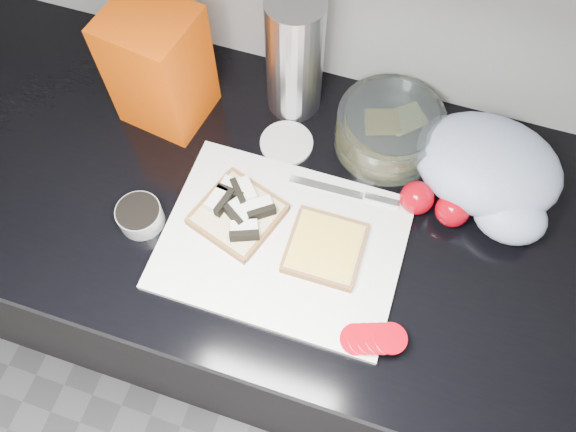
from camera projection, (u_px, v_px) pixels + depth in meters
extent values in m
cube|color=black|center=(316.00, 297.00, 1.40)|extent=(3.50, 0.60, 0.86)
cube|color=black|center=(327.00, 215.00, 1.00)|extent=(3.50, 0.64, 0.04)
cube|color=white|center=(283.00, 243.00, 0.95)|extent=(0.40, 0.30, 0.01)
cube|color=beige|center=(238.00, 215.00, 0.96)|extent=(0.16, 0.16, 0.02)
cube|color=white|center=(234.00, 187.00, 0.96)|extent=(0.05, 0.03, 0.02)
cube|color=black|center=(234.00, 187.00, 0.96)|extent=(0.05, 0.02, 0.02)
cube|color=white|center=(246.00, 190.00, 0.96)|extent=(0.05, 0.05, 0.02)
cube|color=black|center=(246.00, 190.00, 0.96)|extent=(0.04, 0.04, 0.02)
cube|color=white|center=(259.00, 207.00, 0.95)|extent=(0.05, 0.05, 0.02)
cube|color=black|center=(259.00, 207.00, 0.95)|extent=(0.05, 0.04, 0.02)
cube|color=white|center=(218.00, 200.00, 0.95)|extent=(0.03, 0.05, 0.02)
cube|color=black|center=(218.00, 200.00, 0.95)|extent=(0.02, 0.05, 0.02)
cube|color=white|center=(240.00, 212.00, 0.94)|extent=(0.05, 0.05, 0.02)
cube|color=black|center=(240.00, 212.00, 0.94)|extent=(0.05, 0.04, 0.02)
cube|color=white|center=(244.00, 229.00, 0.93)|extent=(0.05, 0.04, 0.02)
cube|color=black|center=(244.00, 229.00, 0.93)|extent=(0.05, 0.03, 0.02)
cube|color=beige|center=(325.00, 248.00, 0.93)|extent=(0.12, 0.12, 0.02)
cube|color=yellow|center=(325.00, 246.00, 0.92)|extent=(0.11, 0.11, 0.00)
cylinder|color=#A8030F|center=(356.00, 339.00, 0.87)|extent=(0.07, 0.07, 0.01)
cylinder|color=#A8030F|center=(364.00, 339.00, 0.86)|extent=(0.06, 0.06, 0.01)
cylinder|color=#A8030F|center=(373.00, 339.00, 0.86)|extent=(0.06, 0.06, 0.01)
cylinder|color=#A8030F|center=(382.00, 339.00, 0.86)|extent=(0.05, 0.05, 0.01)
cylinder|color=#A8030F|center=(391.00, 339.00, 0.85)|extent=(0.06, 0.06, 0.01)
cube|color=silver|center=(326.00, 187.00, 0.99)|extent=(0.13, 0.02, 0.00)
cube|color=silver|center=(382.00, 200.00, 0.98)|extent=(0.06, 0.01, 0.01)
cylinder|color=gray|center=(140.00, 216.00, 0.96)|extent=(0.08, 0.08, 0.04)
cylinder|color=black|center=(138.00, 212.00, 0.94)|extent=(0.07, 0.07, 0.01)
cylinder|color=silver|center=(287.00, 143.00, 1.05)|extent=(0.12, 0.12, 0.01)
cylinder|color=silver|center=(389.00, 130.00, 1.01)|extent=(0.19, 0.19, 0.08)
cube|color=yellow|center=(379.00, 132.00, 1.02)|extent=(0.07, 0.06, 0.04)
cube|color=#E7E18A|center=(403.00, 132.00, 1.04)|extent=(0.08, 0.08, 0.02)
cube|color=#E03D03|center=(159.00, 68.00, 0.99)|extent=(0.16, 0.16, 0.23)
cylinder|color=#B5B5BA|center=(295.00, 57.00, 0.99)|extent=(0.10, 0.10, 0.24)
ellipsoid|color=#B0BBD9|center=(488.00, 165.00, 0.96)|extent=(0.27, 0.23, 0.11)
ellipsoid|color=#B0BBD9|center=(510.00, 216.00, 0.94)|extent=(0.13, 0.11, 0.08)
sphere|color=#A8030F|center=(417.00, 198.00, 0.96)|extent=(0.06, 0.06, 0.06)
sphere|color=#A8030F|center=(452.00, 210.00, 0.95)|extent=(0.06, 0.06, 0.06)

